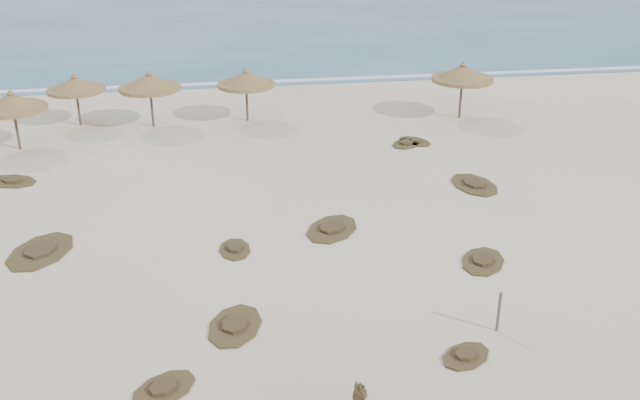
# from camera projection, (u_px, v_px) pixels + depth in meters

# --- Properties ---
(ground) EXTENTS (160.00, 160.00, 0.00)m
(ground) POSITION_uv_depth(u_px,v_px,m) (260.00, 330.00, 18.79)
(ground) COLOR beige
(ground) RESTS_ON ground
(foam_line) EXTENTS (70.00, 0.60, 0.01)m
(foam_line) POSITION_uv_depth(u_px,v_px,m) (227.00, 83.00, 42.30)
(foam_line) COLOR white
(foam_line) RESTS_ON ground
(palapa_1) EXTENTS (3.02, 3.02, 2.72)m
(palapa_1) POSITION_uv_depth(u_px,v_px,m) (12.00, 103.00, 30.91)
(palapa_1) COLOR brown
(palapa_1) RESTS_ON ground
(palapa_2) EXTENTS (2.92, 2.92, 2.58)m
(palapa_2) POSITION_uv_depth(u_px,v_px,m) (75.00, 85.00, 34.11)
(palapa_2) COLOR brown
(palapa_2) RESTS_ON ground
(palapa_3) EXTENTS (3.77, 3.77, 2.78)m
(palapa_3) POSITION_uv_depth(u_px,v_px,m) (149.00, 83.00, 33.88)
(palapa_3) COLOR brown
(palapa_3) RESTS_ON ground
(palapa_4) EXTENTS (3.28, 3.28, 2.68)m
(palapa_4) POSITION_uv_depth(u_px,v_px,m) (246.00, 80.00, 34.76)
(palapa_4) COLOR brown
(palapa_4) RESTS_ON ground
(palapa_5) EXTENTS (3.59, 3.59, 2.89)m
(palapa_5) POSITION_uv_depth(u_px,v_px,m) (463.00, 74.00, 35.15)
(palapa_5) COLOR brown
(palapa_5) RESTS_ON ground
(fence_post_far) EXTENTS (0.11, 0.11, 1.15)m
(fence_post_far) POSITION_uv_depth(u_px,v_px,m) (499.00, 312.00, 18.53)
(fence_post_far) COLOR brown
(fence_post_far) RESTS_ON ground
(scrub_1) EXTENTS (2.61, 3.22, 0.16)m
(scrub_1) POSITION_uv_depth(u_px,v_px,m) (41.00, 251.00, 22.75)
(scrub_1) COLOR #503E23
(scrub_1) RESTS_ON ground
(scrub_2) EXTENTS (1.05, 1.57, 0.16)m
(scrub_2) POSITION_uv_depth(u_px,v_px,m) (235.00, 249.00, 22.88)
(scrub_2) COLOR #503E23
(scrub_2) RESTS_ON ground
(scrub_3) EXTENTS (2.63, 2.86, 0.16)m
(scrub_3) POSITION_uv_depth(u_px,v_px,m) (332.00, 228.00, 24.24)
(scrub_3) COLOR #503E23
(scrub_3) RESTS_ON ground
(scrub_4) EXTENTS (2.14, 2.36, 0.16)m
(scrub_4) POSITION_uv_depth(u_px,v_px,m) (483.00, 261.00, 22.14)
(scrub_4) COLOR #503E23
(scrub_4) RESTS_ON ground
(scrub_5) EXTENTS (1.95, 2.67, 0.16)m
(scrub_5) POSITION_uv_depth(u_px,v_px,m) (474.00, 184.00, 27.84)
(scrub_5) COLOR #503E23
(scrub_5) RESTS_ON ground
(scrub_6) EXTENTS (2.40, 2.09, 0.16)m
(scrub_6) POSITION_uv_depth(u_px,v_px,m) (12.00, 181.00, 28.16)
(scrub_6) COLOR #503E23
(scrub_6) RESTS_ON ground
(scrub_7) EXTENTS (1.97, 2.01, 0.16)m
(scrub_7) POSITION_uv_depth(u_px,v_px,m) (406.00, 143.00, 32.29)
(scrub_7) COLOR #503E23
(scrub_7) RESTS_ON ground
(scrub_9) EXTENTS (1.96, 2.44, 0.16)m
(scrub_9) POSITION_uv_depth(u_px,v_px,m) (235.00, 325.00, 18.89)
(scrub_9) COLOR #503E23
(scrub_9) RESTS_ON ground
(scrub_10) EXTENTS (1.84, 2.00, 0.16)m
(scrub_10) POSITION_uv_depth(u_px,v_px,m) (415.00, 141.00, 32.57)
(scrub_10) COLOR #503E23
(scrub_10) RESTS_ON ground
(scrub_11) EXTENTS (1.98, 1.92, 0.16)m
(scrub_11) POSITION_uv_depth(u_px,v_px,m) (164.00, 389.00, 16.51)
(scrub_11) COLOR #503E23
(scrub_11) RESTS_ON ground
(scrub_12) EXTENTS (1.74, 1.59, 0.16)m
(scrub_12) POSITION_uv_depth(u_px,v_px,m) (466.00, 356.00, 17.67)
(scrub_12) COLOR #503E23
(scrub_12) RESTS_ON ground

